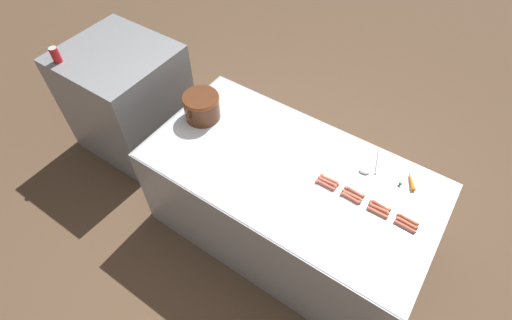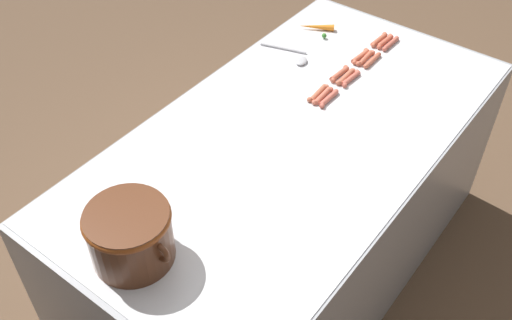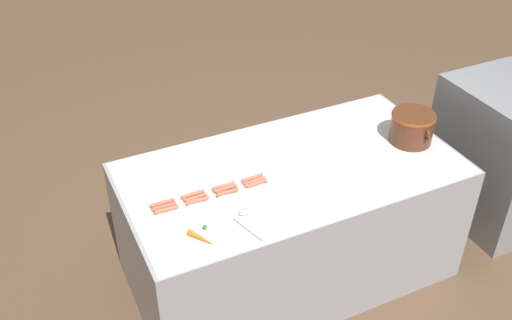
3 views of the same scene
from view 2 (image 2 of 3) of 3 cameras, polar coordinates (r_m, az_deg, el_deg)
name	(u,v)px [view 2 (image 2 of 3)]	position (r m, az deg, el deg)	size (l,w,h in m)	color
ground_plane	(287,263)	(2.92, 2.96, -9.88)	(20.00, 20.00, 0.00)	brown
griddle_counter	(290,205)	(2.60, 3.28, -4.38)	(1.03, 1.97, 0.83)	#9EA0A5
hot_dog_0	(390,44)	(2.86, 12.76, 10.85)	(0.02, 0.14, 0.02)	#C25E4B
hot_dog_1	(372,60)	(2.73, 11.03, 9.40)	(0.02, 0.14, 0.02)	#CB664A
hot_dog_2	(351,78)	(2.60, 9.08, 7.73)	(0.03, 0.14, 0.02)	#CB614F
hot_dog_3	(329,98)	(2.47, 6.98, 5.90)	(0.02, 0.14, 0.02)	#CE6250
hot_dog_4	(385,41)	(2.87, 12.26, 11.06)	(0.03, 0.14, 0.02)	#CC6047
hot_dog_5	(366,58)	(2.74, 10.47, 9.59)	(0.03, 0.14, 0.02)	#C66449
hot_dog_6	(346,77)	(2.61, 8.61, 7.91)	(0.03, 0.14, 0.02)	#C2674C
hot_dog_7	(323,96)	(2.48, 6.42, 6.15)	(0.03, 0.14, 0.02)	#C76650
hot_dog_8	(379,40)	(2.88, 11.73, 11.24)	(0.03, 0.14, 0.02)	#C96548
hot_dog_9	(360,56)	(2.75, 9.98, 9.78)	(0.03, 0.14, 0.02)	#CD6549
hot_dog_10	(339,74)	(2.62, 8.01, 8.20)	(0.03, 0.14, 0.02)	#C36047
hot_dog_11	(318,93)	(2.50, 5.98, 6.40)	(0.03, 0.14, 0.02)	#C16448
bean_pot	(130,233)	(1.85, -12.02, -6.87)	(0.33, 0.27, 0.19)	#562D19
serving_spoon	(295,57)	(2.72, 3.78, 9.87)	(0.27, 0.12, 0.02)	#B7B7BC
carrot	(317,27)	(2.92, 5.84, 12.55)	(0.17, 0.11, 0.03)	orange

